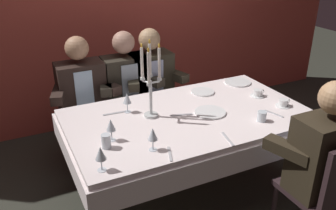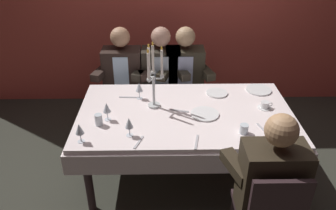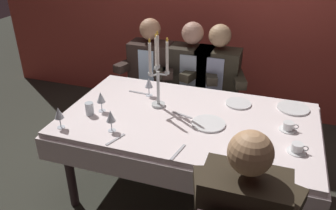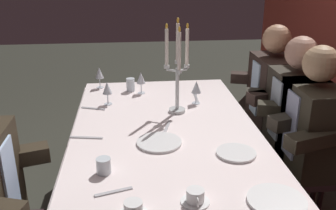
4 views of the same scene
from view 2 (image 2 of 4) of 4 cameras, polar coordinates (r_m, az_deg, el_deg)
name	(u,v)px [view 2 (image 2 of 4)]	position (r m, az deg, el deg)	size (l,w,h in m)	color
ground_plane	(184,175)	(3.44, 2.65, -11.73)	(12.00, 12.00, 0.00)	#313229
dining_table	(185,123)	(3.06, 2.92, -3.03)	(1.94, 1.14, 0.74)	white
candelabra	(153,79)	(2.95, -2.48, 4.47)	(0.15, 0.17, 0.62)	silver
dinner_plate_0	(217,93)	(3.33, 8.27, 2.03)	(0.21, 0.21, 0.01)	white
dinner_plate_1	(205,114)	(2.97, 6.24, -1.51)	(0.25, 0.25, 0.01)	white
dinner_plate_2	(259,90)	(3.47, 15.09, 2.49)	(0.25, 0.25, 0.01)	white
wine_glass_0	(139,88)	(3.17, -4.90, 2.95)	(0.07, 0.07, 0.16)	silver
wine_glass_1	(107,108)	(2.87, -10.33, -0.52)	(0.07, 0.07, 0.16)	silver
wine_glass_2	(79,129)	(2.64, -14.76, -4.02)	(0.07, 0.07, 0.16)	silver
wine_glass_3	(129,123)	(2.64, -6.62, -3.11)	(0.07, 0.07, 0.16)	silver
water_tumbler_0	(244,129)	(2.77, 12.73, -3.97)	(0.07, 0.07, 0.08)	silver
water_tumbler_1	(99,120)	(2.85, -11.66, -2.46)	(0.06, 0.06, 0.10)	silver
coffee_cup_0	(280,121)	(2.97, 18.45, -2.54)	(0.13, 0.12, 0.06)	white
coffee_cup_1	(265,105)	(3.16, 16.08, -0.05)	(0.13, 0.12, 0.06)	white
knife_0	(129,97)	(3.24, -6.60, 1.31)	(0.19, 0.02, 0.01)	#B7B7BC
fork_1	(139,142)	(2.62, -4.98, -6.30)	(0.17, 0.02, 0.01)	#B7B7BC
knife_2	(197,142)	(2.62, 4.85, -6.26)	(0.19, 0.02, 0.01)	#B7B7BC
fork_3	(179,111)	(3.01, 1.94, -0.95)	(0.17, 0.02, 0.01)	#B7B7BC
spoon_4	(262,129)	(2.87, 15.68, -3.92)	(0.17, 0.02, 0.01)	#B7B7BC
seated_diner_0	(123,71)	(3.81, -7.68, 5.65)	(0.63, 0.48, 1.24)	#322225
seated_diner_1	(161,71)	(3.78, -1.16, 5.75)	(0.63, 0.48, 1.24)	#322225
seated_diner_2	(184,71)	(3.79, 2.81, 5.77)	(0.63, 0.48, 1.24)	#322225
seated_diner_3	(272,180)	(2.40, 17.14, -12.09)	(0.63, 0.48, 1.24)	#322225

